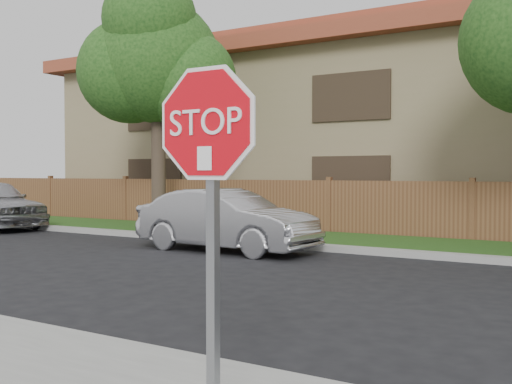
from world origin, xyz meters
The scene contains 8 objects.
ground centered at (0.00, 0.00, 0.00)m, with size 90.00×90.00×0.00m, color black.
far_curb centered at (0.00, 8.15, 0.07)m, with size 70.00×0.30×0.15m, color gray.
grass_strip centered at (0.00, 9.80, 0.06)m, with size 70.00×3.00×0.12m, color #1E4714.
fence centered at (0.00, 11.40, 0.80)m, with size 70.00×0.12×1.60m, color brown.
apartment_building centered at (0.00, 17.00, 3.53)m, with size 35.20×9.20×7.20m.
tree_left centered at (-8.98, 9.57, 5.22)m, with size 4.80×3.90×7.78m.
stop_sign centered at (0.97, -1.48, 1.83)m, with size 1.01×0.13×2.55m.
sedan_left centered at (-4.58, 6.91, 0.72)m, with size 1.53×4.39×1.45m, color #B0B0B5.
Camera 1 is at (3.20, -4.57, 1.84)m, focal length 42.00 mm.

